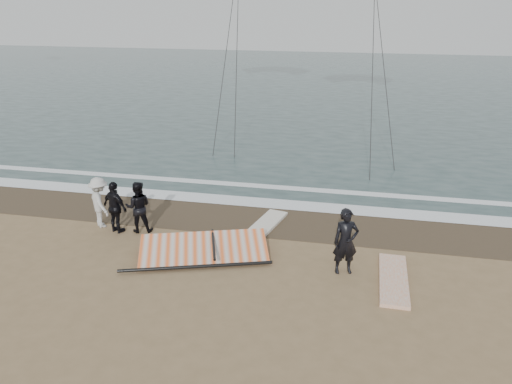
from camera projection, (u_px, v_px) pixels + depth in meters
The scene contains 10 objects.
ground at pixel (251, 292), 13.00m from camera, with size 120.00×120.00×0.00m, color #8C704C.
sea at pixel (332, 85), 43.06m from camera, with size 120.00×54.00×0.02m, color #233838.
wet_sand at pixel (279, 221), 17.10m from camera, with size 120.00×2.80×0.01m, color #4C3D2B.
foam_near at pixel (285, 204), 18.36m from camera, with size 120.00×0.90×0.01m, color white.
foam_far at pixel (291, 188), 19.91m from camera, with size 120.00×0.45×0.01m, color white.
man_main at pixel (346, 242), 13.59m from camera, with size 0.69×0.45×1.90m, color black.
board_white at pixel (393, 279), 13.46m from camera, with size 0.74×2.66×0.11m, color silver.
board_cream at pixel (264, 226), 16.59m from camera, with size 0.68×2.54×0.11m, color silver.
trio_cluster at pixel (116, 205), 16.18m from camera, with size 2.51×1.31×1.73m.
sail_rig at pixel (203, 249), 14.80m from camera, with size 4.13×2.79×0.50m.
Camera 1 is at (2.38, -10.88, 7.19)m, focal length 35.00 mm.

